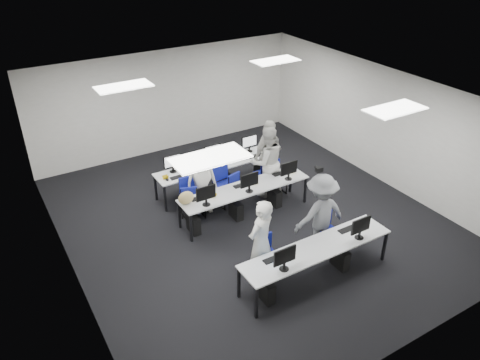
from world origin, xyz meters
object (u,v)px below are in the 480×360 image
chair_1 (328,239)px  chair_6 (229,191)px  desk_front (317,250)px  student_1 (267,162)px  chair_7 (264,180)px  student_2 (202,182)px  student_0 (261,242)px  chair_0 (266,262)px  chair_3 (225,192)px  student_3 (268,155)px  desk_mid (245,190)px  photographer (320,214)px  chair_2 (192,205)px  chair_5 (189,204)px  chair_4 (276,183)px

chair_1 → chair_6: (-0.81, 2.78, -0.01)m
desk_front → student_1: bearing=73.1°
chair_7 → student_2: student_2 is taller
student_0 → chair_0: bearing=-178.3°
chair_3 → student_3: student_3 is taller
desk_mid → student_3: 1.47m
photographer → chair_2: bearing=-51.2°
chair_0 → student_2: (-0.05, 2.68, 0.52)m
chair_0 → chair_3: size_ratio=0.85×
chair_6 → student_1: (0.95, -0.22, 0.66)m
chair_5 → student_2: size_ratio=0.52×
student_0 → desk_front: bearing=128.8°
chair_3 → student_3: bearing=-1.9°
chair_3 → chair_7: chair_3 is taller
photographer → student_2: bearing=-57.2°
chair_1 → student_0: size_ratio=0.48×
chair_2 → chair_7: size_ratio=1.12×
chair_5 → chair_6: chair_5 is taller
chair_7 → desk_mid: bearing=-141.9°
desk_mid → chair_7: bearing=36.4°
desk_mid → desk_front: bearing=-90.0°
desk_front → student_3: student_3 is taller
desk_front → chair_0: 1.04m
chair_3 → photographer: bearing=-81.2°
desk_front → student_0: student_0 is taller
chair_6 → photographer: bearing=-90.5°
chair_1 → student_3: size_ratio=0.46×
chair_4 → chair_6: 1.25m
chair_0 → desk_mid: bearing=75.3°
chair_1 → student_2: 3.19m
desk_mid → chair_4: size_ratio=3.83×
photographer → chair_0: bearing=7.6°
chair_2 → chair_6: chair_2 is taller
desk_front → chair_4: (1.23, 3.09, -0.42)m
student_2 → chair_5: bearing=-176.7°
chair_1 → student_3: student_3 is taller
chair_6 → chair_4: bearing=-26.4°
chair_2 → student_3: size_ratio=0.52×
desk_front → chair_2: 3.40m
student_1 → chair_3: bearing=2.3°
photographer → student_1: bearing=-93.1°
desk_mid → chair_4: 1.38m
student_2 → chair_2: bearing=-154.5°
desk_front → student_1: student_1 is taller
desk_front → chair_3: chair_3 is taller
desk_mid → chair_1: chair_1 is taller
desk_front → chair_0: (-0.72, 0.62, -0.42)m
chair_4 → chair_6: size_ratio=1.03×
chair_0 → chair_6: bearing=80.5°
desk_front → chair_3: (-0.15, 3.28, -0.38)m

